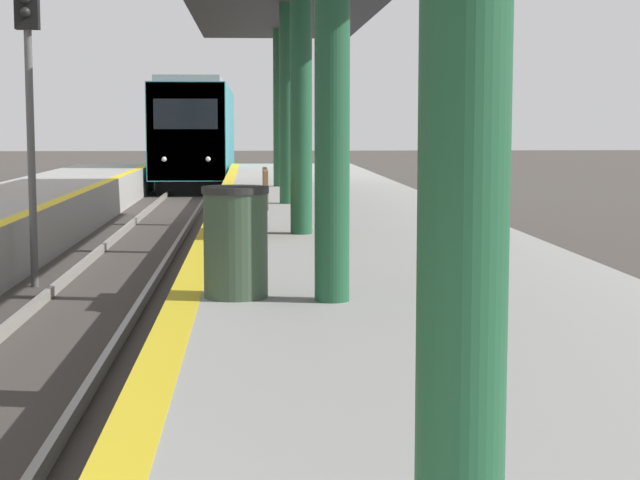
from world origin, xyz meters
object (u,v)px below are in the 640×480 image
object	(u,v)px
train	(198,133)
trash_bin	(236,242)
signal_far	(29,69)
bench	(256,200)

from	to	relation	value
train	trash_bin	world-z (taller)	train
signal_far	bench	world-z (taller)	signal_far
signal_far	trash_bin	size ratio (longest dim) A/B	4.93
signal_far	bench	size ratio (longest dim) A/B	3.17
trash_bin	signal_far	bearing A→B (deg)	113.85
train	bench	bearing A→B (deg)	-85.75
train	bench	world-z (taller)	train
train	bench	distance (m)	31.44
train	trash_bin	xyz separation A→B (m)	(2.12, -36.76, -0.66)
train	trash_bin	distance (m)	36.83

